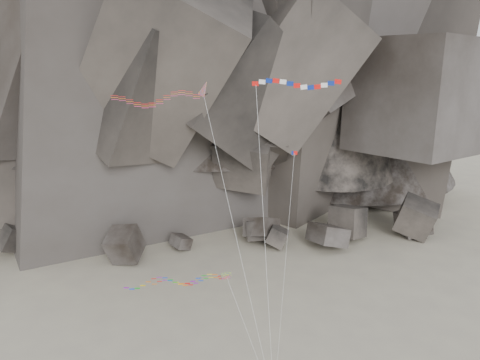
{
  "coord_description": "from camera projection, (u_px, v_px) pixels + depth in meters",
  "views": [
    {
      "loc": [
        -8.09,
        -45.41,
        34.79
      ],
      "look_at": [
        0.21,
        6.0,
        20.93
      ],
      "focal_mm": 35.0,
      "sensor_mm": 36.0,
      "label": 1
    }
  ],
  "objects": [
    {
      "name": "parafoil_kite",
      "position": [
        172.0,
        281.0,
        53.06
      ],
      "size": [
        15.38,
        11.18,
        9.58
      ],
      "rotation": [
        0.0,
        0.0,
        0.13
      ],
      "color": "#CEED0D",
      "rests_on": "ground"
    },
    {
      "name": "pennant_kite",
      "position": [
        290.0,
        199.0,
        49.63
      ],
      "size": [
        4.41,
        9.86,
        23.46
      ],
      "rotation": [
        0.0,
        0.0,
        -0.26
      ],
      "color": "red",
      "rests_on": "ground"
    },
    {
      "name": "delta_kite",
      "position": [
        153.0,
        98.0,
        49.87
      ],
      "size": [
        15.62,
        13.75,
        30.85
      ],
      "rotation": [
        0.0,
        0.0,
        0.31
      ],
      "color": "red",
      "rests_on": "ground"
    },
    {
      "name": "banner_kite",
      "position": [
        296.0,
        87.0,
        46.27
      ],
      "size": [
        8.52,
        9.22,
        31.25
      ],
      "rotation": [
        0.0,
        0.0,
        -0.31
      ],
      "color": "red",
      "rests_on": "ground"
    },
    {
      "name": "boulder_field",
      "position": [
        293.0,
        233.0,
        88.7
      ],
      "size": [
        84.18,
        15.03,
        9.1
      ],
      "color": "#47423F",
      "rests_on": "ground"
    },
    {
      "name": "headland",
      "position": [
        196.0,
        24.0,
        109.49
      ],
      "size": [
        110.0,
        70.0,
        84.0
      ],
      "primitive_type": null,
      "color": "#4E453F",
      "rests_on": "ground"
    }
  ]
}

